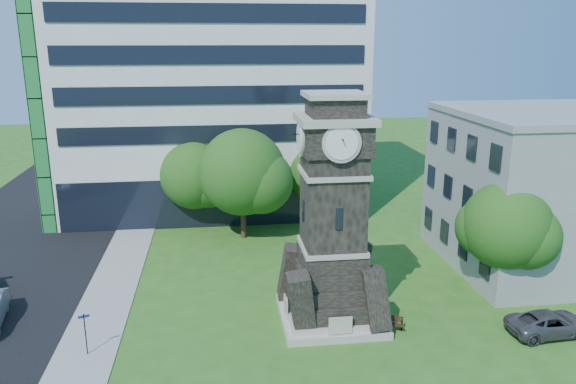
{
  "coord_description": "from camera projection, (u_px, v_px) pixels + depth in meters",
  "views": [
    {
      "loc": [
        -2.83,
        -25.21,
        14.73
      ],
      "look_at": [
        1.19,
        6.04,
        6.14
      ],
      "focal_mm": 35.0,
      "sensor_mm": 36.0,
      "label": 1
    }
  ],
  "objects": [
    {
      "name": "ground",
      "position": [
        280.0,
        341.0,
        28.35
      ],
      "size": [
        160.0,
        160.0,
        0.0
      ],
      "primitive_type": "plane",
      "color": "#295F1B",
      "rests_on": "ground"
    },
    {
      "name": "sidewalk",
      "position": [
        105.0,
        306.0,
        31.95
      ],
      "size": [
        3.0,
        70.0,
        0.06
      ],
      "primitive_type": "cube",
      "color": "gray",
      "rests_on": "ground"
    },
    {
      "name": "clock_tower",
      "position": [
        332.0,
        227.0,
        29.24
      ],
      "size": [
        5.4,
        5.4,
        12.22
      ],
      "color": "#B5AC9E",
      "rests_on": "ground"
    },
    {
      "name": "office_tall",
      "position": [
        209.0,
        45.0,
        48.93
      ],
      "size": [
        26.2,
        15.11,
        28.6
      ],
      "color": "white",
      "rests_on": "ground"
    },
    {
      "name": "office_low",
      "position": [
        566.0,
        188.0,
        37.09
      ],
      "size": [
        15.2,
        12.2,
        10.4
      ],
      "color": "gray",
      "rests_on": "ground"
    },
    {
      "name": "car_east_lot",
      "position": [
        550.0,
        323.0,
        28.84
      ],
      "size": [
        4.55,
        2.34,
        1.23
      ],
      "primitive_type": "imported",
      "rotation": [
        0.0,
        0.0,
        1.64
      ],
      "color": "#49494E",
      "rests_on": "ground"
    },
    {
      "name": "park_bench",
      "position": [
        388.0,
        322.0,
        29.32
      ],
      "size": [
        1.59,
        0.42,
        0.82
      ],
      "rotation": [
        0.0,
        0.0,
        -0.43
      ],
      "color": "black",
      "rests_on": "ground"
    },
    {
      "name": "street_sign",
      "position": [
        85.0,
        330.0,
        26.72
      ],
      "size": [
        0.52,
        0.05,
        2.18
      ],
      "rotation": [
        0.0,
        0.0,
        0.34
      ],
      "color": "black",
      "rests_on": "ground"
    },
    {
      "name": "tree_nw",
      "position": [
        196.0,
        177.0,
        44.68
      ],
      "size": [
        6.03,
        5.48,
        7.04
      ],
      "rotation": [
        0.0,
        0.0,
        -0.16
      ],
      "color": "#332114",
      "rests_on": "ground"
    },
    {
      "name": "tree_nc",
      "position": [
        244.0,
        175.0,
        41.87
      ],
      "size": [
        7.16,
        6.51,
        8.42
      ],
      "rotation": [
        0.0,
        0.0,
        -0.22
      ],
      "color": "#332114",
      "rests_on": "ground"
    },
    {
      "name": "tree_ne",
      "position": [
        318.0,
        176.0,
        45.88
      ],
      "size": [
        5.31,
        4.83,
        6.49
      ],
      "rotation": [
        0.0,
        0.0,
        -0.32
      ],
      "color": "#332114",
      "rests_on": "ground"
    },
    {
      "name": "tree_east",
      "position": [
        507.0,
        228.0,
        31.84
      ],
      "size": [
        5.52,
        5.02,
        7.05
      ],
      "rotation": [
        0.0,
        0.0,
        -0.26
      ],
      "color": "#332114",
      "rests_on": "ground"
    }
  ]
}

